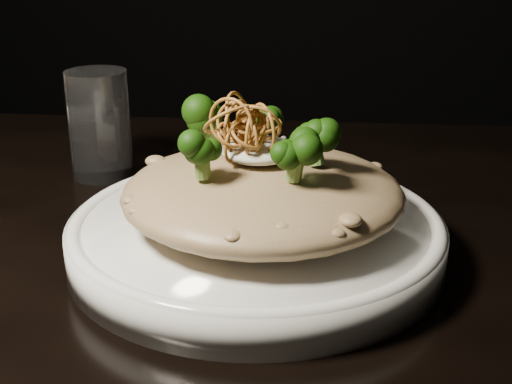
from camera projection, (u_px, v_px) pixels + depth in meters
table at (183, 336)px, 0.62m from camera, size 1.10×0.80×0.75m
plate at (256, 238)px, 0.57m from camera, size 0.30×0.30×0.03m
risotto at (263, 192)px, 0.56m from camera, size 0.22×0.22×0.05m
broccoli at (253, 132)px, 0.54m from camera, size 0.14×0.14×0.05m
cheese at (259, 150)px, 0.55m from camera, size 0.06×0.06×0.02m
shallots at (248, 119)px, 0.53m from camera, size 0.06×0.06×0.04m
drinking_glass at (99, 125)px, 0.73m from camera, size 0.07×0.07×0.11m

